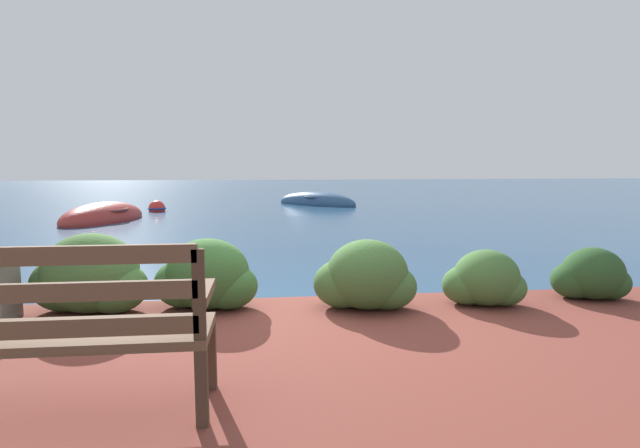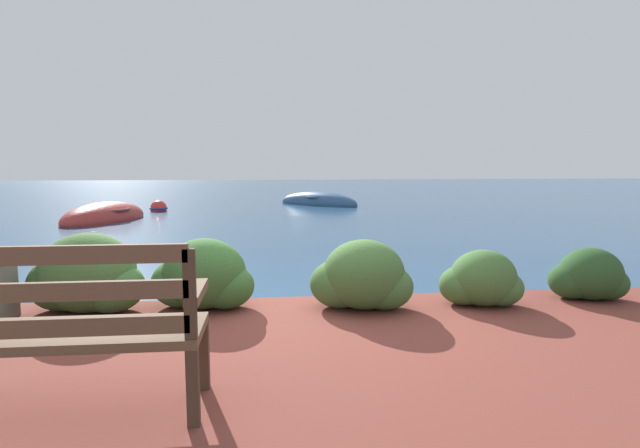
{
  "view_description": "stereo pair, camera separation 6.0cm",
  "coord_description": "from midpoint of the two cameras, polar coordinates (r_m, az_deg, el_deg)",
  "views": [
    {
      "loc": [
        -0.24,
        -4.77,
        1.53
      ],
      "look_at": [
        0.76,
        4.44,
        0.39
      ],
      "focal_mm": 28.0,
      "sensor_mm": 36.0,
      "label": 1
    },
    {
      "loc": [
        -0.18,
        -4.78,
        1.53
      ],
      "look_at": [
        0.76,
        4.44,
        0.39
      ],
      "focal_mm": 28.0,
      "sensor_mm": 36.0,
      "label": 2
    }
  ],
  "objects": [
    {
      "name": "hedge_clump_extra",
      "position": [
        5.49,
        28.32,
        -5.32
      ],
      "size": [
        0.74,
        0.53,
        0.5
      ],
      "color": "#284C23",
      "rests_on": "patio_terrace"
    },
    {
      "name": "mooring_buoy",
      "position": [
        16.56,
        -18.24,
        1.7
      ],
      "size": [
        0.56,
        0.56,
        0.51
      ],
      "color": "red",
      "rests_on": "ground_plane"
    },
    {
      "name": "rowboat_mid",
      "position": [
        18.15,
        -0.48,
        2.42
      ],
      "size": [
        3.08,
        2.84,
        0.83
      ],
      "rotation": [
        0.0,
        0.0,
        5.57
      ],
      "color": "#2D517A",
      "rests_on": "ground_plane"
    },
    {
      "name": "ground_plane",
      "position": [
        5.02,
        -3.56,
        -10.74
      ],
      "size": [
        80.0,
        80.0,
        0.0
      ],
      "color": "navy"
    },
    {
      "name": "hedge_clump_centre",
      "position": [
        4.64,
        -13.22,
        -6.03
      ],
      "size": [
        0.93,
        0.67,
        0.64
      ],
      "color": "#38662D",
      "rests_on": "patio_terrace"
    },
    {
      "name": "hedge_clump_right",
      "position": [
        4.53,
        4.85,
        -6.24
      ],
      "size": [
        0.92,
        0.67,
        0.63
      ],
      "color": "#426B33",
      "rests_on": "patio_terrace"
    },
    {
      "name": "park_bench",
      "position": [
        2.87,
        -26.3,
        -10.5
      ],
      "size": [
        1.31,
        0.48,
        0.93
      ],
      "rotation": [
        0.0,
        0.0,
        0.12
      ],
      "color": "#433123",
      "rests_on": "patio_terrace"
    },
    {
      "name": "rowboat_nearest",
      "position": [
        14.25,
        -23.65,
        0.58
      ],
      "size": [
        2.17,
        3.23,
        0.87
      ],
      "rotation": [
        0.0,
        0.0,
        1.24
      ],
      "color": "#9E2D28",
      "rests_on": "ground_plane"
    },
    {
      "name": "hedge_clump_left",
      "position": [
        4.86,
        -25.15,
        -5.61
      ],
      "size": [
        1.03,
        0.74,
        0.7
      ],
      "color": "#426B33",
      "rests_on": "patio_terrace"
    },
    {
      "name": "hedge_clump_far_right",
      "position": [
        4.86,
        17.98,
        -6.23
      ],
      "size": [
        0.76,
        0.55,
        0.52
      ],
      "color": "#426B33",
      "rests_on": "patio_terrace"
    }
  ]
}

